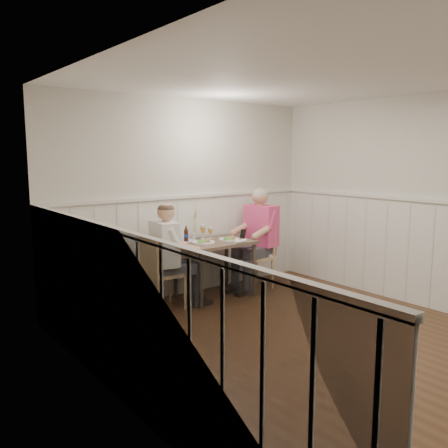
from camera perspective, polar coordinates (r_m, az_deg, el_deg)
name	(u,v)px	position (r m, az deg, el deg)	size (l,w,h in m)	color
ground_plane	(309,343)	(4.99, 10.25, -13.87)	(4.50, 4.50, 0.00)	#482A1B
room_shell	(314,192)	(4.63, 10.74, 3.79)	(4.04, 4.54, 2.60)	silver
wainscot	(264,264)	(5.24, 4.84, -4.76)	(4.00, 4.49, 1.34)	white
dining_table	(215,248)	(6.23, -1.13, -2.96)	(0.95, 0.70, 0.75)	brown
chair_right	(257,253)	(6.74, 4.04, -3.48)	(0.46, 0.46, 0.91)	tan
chair_left	(160,270)	(5.79, -7.73, -5.51)	(0.44, 0.44, 0.91)	tan
man_in_pink	(259,245)	(6.72, 4.23, -2.57)	(0.71, 0.50, 1.43)	#3F3F47
diner_cream	(168,264)	(5.79, -6.76, -4.84)	(0.65, 0.45, 1.33)	#3F3F47
plate_man	(229,238)	(6.27, 0.60, -1.75)	(0.28, 0.28, 0.07)	white
plate_diner	(203,242)	(6.06, -2.52, -2.12)	(0.29, 0.29, 0.07)	white
beer_glass_a	(210,231)	(6.37, -1.65, -0.83)	(0.06, 0.06, 0.16)	silver
beer_glass_b	(203,229)	(6.33, -2.56, -0.65)	(0.08, 0.08, 0.20)	silver
beer_bottle	(186,235)	(6.17, -4.58, -1.30)	(0.06, 0.06, 0.21)	black
rolled_napkin	(240,241)	(6.07, 1.97, -2.10)	(0.20, 0.06, 0.04)	white
grass_vase	(194,226)	(6.32, -3.65, -0.26)	(0.05, 0.05, 0.40)	silver
gingham_mat	(184,241)	(6.23, -4.82, -2.04)	(0.31, 0.25, 0.01)	#6B7AB9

